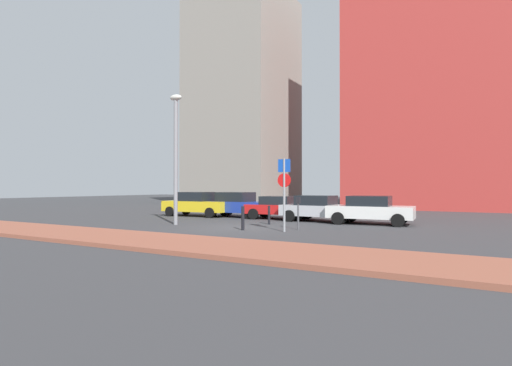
% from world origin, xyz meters
% --- Properties ---
extents(ground_plane, '(120.00, 120.00, 0.00)m').
position_xyz_m(ground_plane, '(0.00, 0.00, 0.00)').
color(ground_plane, '#38383A').
extents(sidewalk_brick, '(40.00, 3.22, 0.14)m').
position_xyz_m(sidewalk_brick, '(0.00, -5.85, 0.07)').
color(sidewalk_brick, '#93513D').
rests_on(sidewalk_brick, ground).
extents(parked_car_yellow, '(4.64, 2.13, 1.59)m').
position_xyz_m(parked_car_yellow, '(-6.26, 4.87, 0.80)').
color(parked_car_yellow, gold).
rests_on(parked_car_yellow, ground).
extents(parked_car_blue, '(4.25, 2.14, 1.58)m').
position_xyz_m(parked_car_blue, '(-3.56, 5.52, 0.82)').
color(parked_car_blue, '#1E389E').
rests_on(parked_car_blue, ground).
extents(parked_car_red, '(4.18, 2.28, 1.36)m').
position_xyz_m(parked_car_red, '(-0.49, 5.47, 0.71)').
color(parked_car_red, red).
rests_on(parked_car_red, ground).
extents(parked_car_silver, '(4.35, 2.15, 1.44)m').
position_xyz_m(parked_car_silver, '(2.16, 4.98, 0.75)').
color(parked_car_silver, '#B7BABF').
rests_on(parked_car_silver, ground).
extents(parked_car_white, '(4.36, 2.24, 1.46)m').
position_xyz_m(parked_car_white, '(4.99, 4.75, 0.76)').
color(parked_car_white, white).
rests_on(parked_car_white, ground).
extents(parking_sign_post, '(0.60, 0.10, 3.14)m').
position_xyz_m(parking_sign_post, '(2.62, -0.54, 1.98)').
color(parking_sign_post, gray).
rests_on(parking_sign_post, ground).
extents(parking_meter, '(0.18, 0.14, 1.47)m').
position_xyz_m(parking_meter, '(2.81, 0.50, 0.95)').
color(parking_meter, '#4C4C51').
rests_on(parking_meter, ground).
extents(street_lamp, '(0.70, 0.36, 6.64)m').
position_xyz_m(street_lamp, '(-3.60, -0.33, 3.93)').
color(street_lamp, gray).
rests_on(street_lamp, ground).
extents(traffic_bollard_near, '(0.15, 0.15, 1.06)m').
position_xyz_m(traffic_bollard_near, '(0.73, -0.85, 0.53)').
color(traffic_bollard_near, black).
rests_on(traffic_bollard_near, ground).
extents(traffic_bollard_mid, '(0.12, 0.12, 0.96)m').
position_xyz_m(traffic_bollard_mid, '(0.50, 2.12, 0.48)').
color(traffic_bollard_mid, black).
rests_on(traffic_bollard_mid, ground).
extents(building_colorful_midrise, '(19.22, 12.10, 22.61)m').
position_xyz_m(building_colorful_midrise, '(8.77, 24.32, 11.30)').
color(building_colorful_midrise, '#BF3833').
rests_on(building_colorful_midrise, ground).
extents(building_under_construction, '(10.28, 10.35, 23.98)m').
position_xyz_m(building_under_construction, '(-13.92, 23.42, 11.99)').
color(building_under_construction, gray).
rests_on(building_under_construction, ground).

